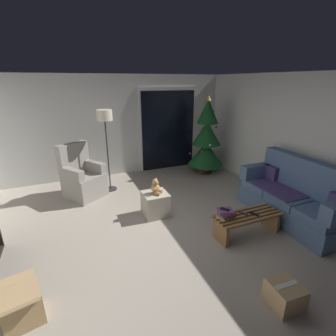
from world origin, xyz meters
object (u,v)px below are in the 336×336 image
(remote_black, at_px, (254,214))
(cell_phone, at_px, (225,209))
(couch, at_px, (294,198))
(cardboard_box_open_near_shelf, at_px, (22,307))
(cardboard_box_taped_mid_floor, at_px, (285,295))
(ottoman, at_px, (156,204))
(armchair, at_px, (82,178))
(book_stack, at_px, (226,214))
(christmas_tree, at_px, (206,140))
(teddy_bear_honey, at_px, (156,187))
(remote_graphite, at_px, (243,213))
(coffee_table, at_px, (247,221))
(floor_lamp, at_px, (105,123))

(remote_black, distance_m, cell_phone, 0.51)
(couch, bearing_deg, cardboard_box_open_near_shelf, -174.11)
(cardboard_box_taped_mid_floor, bearing_deg, ottoman, 105.07)
(cell_phone, height_order, armchair, armchair)
(cell_phone, bearing_deg, couch, -31.95)
(remote_black, relative_size, cardboard_box_taped_mid_floor, 0.42)
(book_stack, bearing_deg, cardboard_box_taped_mid_floor, -94.67)
(cell_phone, bearing_deg, christmas_tree, 32.29)
(couch, height_order, book_stack, couch)
(teddy_bear_honey, distance_m, cardboard_box_open_near_shelf, 2.51)
(remote_graphite, distance_m, cardboard_box_open_near_shelf, 3.09)
(book_stack, bearing_deg, christmas_tree, 65.14)
(cardboard_box_open_near_shelf, bearing_deg, christmas_tree, 37.89)
(remote_black, bearing_deg, cardboard_box_taped_mid_floor, -135.62)
(coffee_table, bearing_deg, armchair, 132.45)
(remote_black, bearing_deg, couch, -12.35)
(couch, distance_m, cardboard_box_taped_mid_floor, 2.05)
(christmas_tree, relative_size, floor_lamp, 1.12)
(remote_black, distance_m, remote_graphite, 0.17)
(ottoman, bearing_deg, floor_lamp, 111.49)
(teddy_bear_honey, bearing_deg, remote_graphite, -45.67)
(remote_black, height_order, ottoman, ottoman)
(armchair, xyz_separation_m, floor_lamp, (0.58, 0.11, 1.10))
(couch, distance_m, armchair, 4.12)
(floor_lamp, bearing_deg, ottoman, -68.51)
(remote_black, distance_m, cardboard_box_open_near_shelf, 3.22)
(ottoman, bearing_deg, cardboard_box_taped_mid_floor, -74.93)
(cell_phone, distance_m, cardboard_box_open_near_shelf, 2.77)
(floor_lamp, xyz_separation_m, teddy_bear_honey, (0.58, -1.45, -0.95))
(remote_graphite, bearing_deg, teddy_bear_honey, 117.02)
(coffee_table, bearing_deg, book_stack, 172.00)
(ottoman, distance_m, teddy_bear_honey, 0.34)
(christmas_tree, bearing_deg, couch, -85.57)
(cell_phone, height_order, floor_lamp, floor_lamp)
(remote_black, xyz_separation_m, teddy_bear_honey, (-1.21, 1.19, 0.18))
(teddy_bear_honey, bearing_deg, ottoman, 134.42)
(book_stack, bearing_deg, couch, 1.17)
(couch, distance_m, floor_lamp, 3.90)
(teddy_bear_honey, xyz_separation_m, cardboard_box_open_near_shelf, (-1.99, -1.49, -0.37))
(cell_phone, xyz_separation_m, ottoman, (-0.73, 1.08, -0.29))
(couch, distance_m, ottoman, 2.45)
(ottoman, bearing_deg, couch, -25.91)
(floor_lamp, bearing_deg, cardboard_box_taped_mid_floor, -72.45)
(cardboard_box_taped_mid_floor, bearing_deg, couch, 40.12)
(remote_graphite, relative_size, cell_phone, 1.08)
(ottoman, xyz_separation_m, cardboard_box_taped_mid_floor, (0.64, -2.38, -0.08))
(cardboard_box_taped_mid_floor, bearing_deg, cell_phone, 85.90)
(book_stack, distance_m, armchair, 3.09)
(remote_black, bearing_deg, cell_phone, 147.00)
(armchair, height_order, cardboard_box_taped_mid_floor, armchair)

